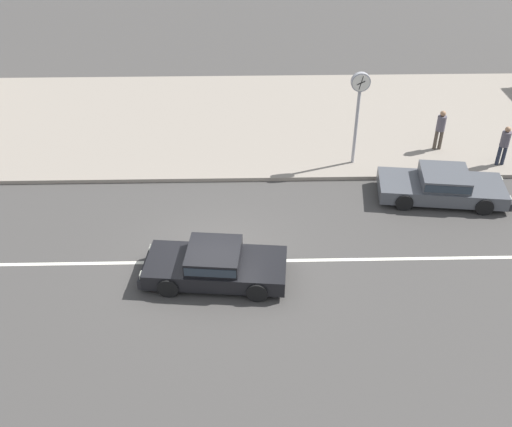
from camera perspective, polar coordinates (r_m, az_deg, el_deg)
ground_plane at (r=18.28m, az=-3.68°, el=-4.59°), size 160.00×160.00×0.00m
lane_centre_stripe at (r=18.28m, az=-3.68°, el=-4.59°), size 50.40×0.14×0.01m
kerb_strip at (r=26.44m, az=-3.06°, el=8.82°), size 68.00×10.00×0.15m
sedan_black_2 at (r=17.35m, az=-3.97°, el=-4.82°), size 4.29×2.17×1.06m
sedan_dark_grey_3 at (r=21.82m, az=17.34°, el=2.59°), size 4.58×2.32×1.06m
street_clock at (r=22.11m, az=9.80°, el=10.95°), size 0.69×0.22×3.59m
pedestrian_near_clock at (r=24.27m, az=22.59°, el=6.23°), size 0.34×0.34×1.57m
pedestrian_by_shop at (r=24.59m, az=17.17°, el=7.87°), size 0.34×0.34×1.63m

